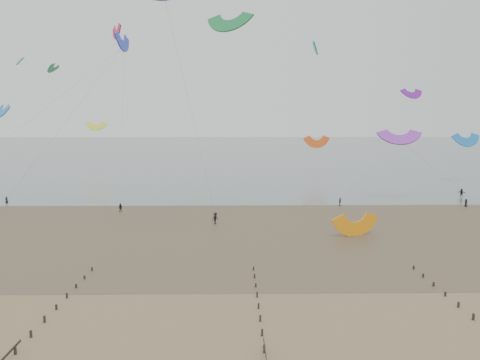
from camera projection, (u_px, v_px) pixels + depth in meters
The scene contains 5 objects.
ground at pixel (213, 316), 40.27m from camera, with size 500.00×500.00×0.00m, color brown.
sea_and_shore at pixel (197, 224), 74.30m from camera, with size 500.00×665.00×0.03m.
kitesurfers at pixel (302, 204), 86.89m from camera, with size 93.80×26.19×1.89m.
grounded_kite at pixel (355, 236), 67.32m from camera, with size 6.24×3.27×4.76m, color orange, non-canonical shape.
kites_airborne at pixel (188, 93), 125.62m from camera, with size 238.99×115.75×41.01m.
Camera 1 is at (1.79, -38.35, 17.06)m, focal length 35.00 mm.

